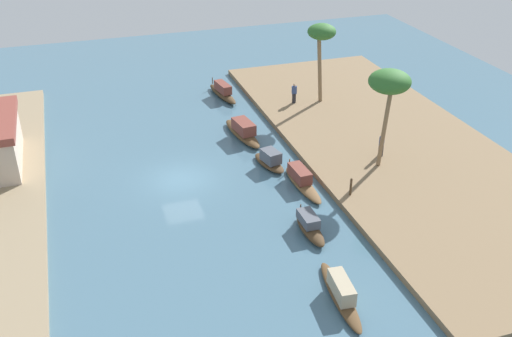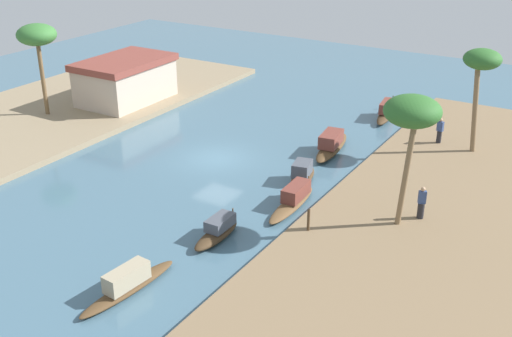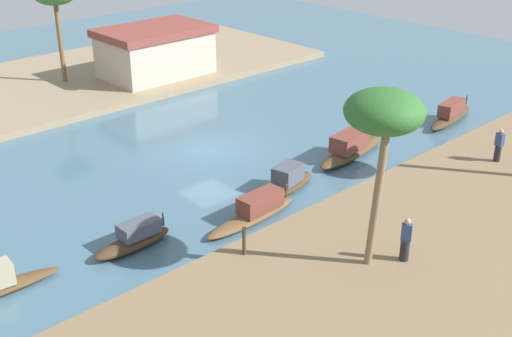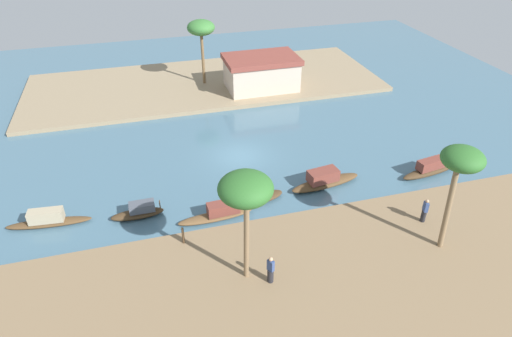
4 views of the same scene
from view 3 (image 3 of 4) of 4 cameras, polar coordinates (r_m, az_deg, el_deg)
river_water at (r=34.20m, az=-4.25°, el=1.61°), size 67.63×67.63×0.00m
riverbank_left at (r=25.29m, az=18.39°, el=-8.17°), size 36.87×14.00×0.39m
riverbank_right at (r=46.51m, az=-16.32°, el=7.25°), size 36.87×14.00×0.39m
sampan_midstream at (r=27.24m, az=-0.07°, el=-3.70°), size 4.94×1.22×1.12m
sampan_upstream_small at (r=39.39m, az=16.64°, el=4.53°), size 5.05×1.69×1.29m
sampan_foreground at (r=33.41m, az=8.28°, el=1.79°), size 5.49×1.91×1.36m
sampan_open_hull at (r=25.72m, az=-10.55°, el=-6.02°), size 3.37×0.96×1.07m
sampan_downstream_large at (r=29.82m, az=2.91°, el=-1.01°), size 3.39×1.80×1.22m
person_on_near_bank at (r=24.29m, az=12.91°, el=-6.29°), size 0.46×0.46×1.71m
person_by_mooring at (r=33.69m, az=20.41°, el=1.81°), size 0.38×0.45×1.67m
mooring_post at (r=24.11m, az=-1.05°, el=-6.35°), size 0.14×0.14×1.12m
palm_tree_left_near at (r=21.63m, az=11.11°, el=4.62°), size 2.67×2.67×6.60m
riverside_building at (r=45.74m, az=-8.77°, el=10.11°), size 7.38×4.89×3.30m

